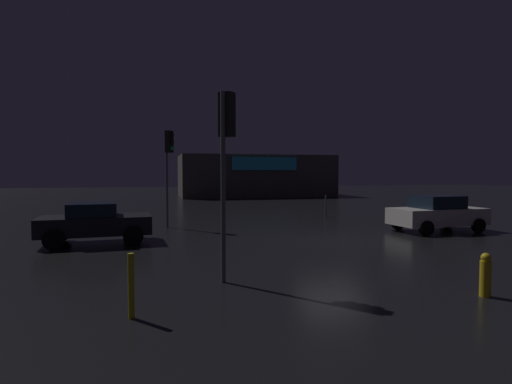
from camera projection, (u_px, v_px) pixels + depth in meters
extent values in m
plane|color=black|center=(331.00, 240.00, 15.28)|extent=(120.00, 120.00, 0.00)
cube|color=#4C4742|center=(255.00, 176.00, 44.49)|extent=(16.20, 8.12, 4.40)
cube|color=#33CCF2|center=(265.00, 164.00, 40.35)|extent=(6.64, 0.24, 1.29)
cylinder|color=#595B60|center=(167.00, 180.00, 18.63)|extent=(0.10, 0.10, 4.46)
cube|color=black|center=(169.00, 142.00, 18.48)|extent=(0.41, 0.41, 1.00)
sphere|color=black|center=(172.00, 135.00, 18.39)|extent=(0.20, 0.20, 0.20)
sphere|color=black|center=(172.00, 142.00, 18.41)|extent=(0.20, 0.20, 0.20)
sphere|color=#19D13F|center=(172.00, 148.00, 18.42)|extent=(0.20, 0.20, 0.20)
cylinder|color=#595B60|center=(223.00, 188.00, 9.28)|extent=(0.11, 0.11, 4.39)
cube|color=black|center=(227.00, 115.00, 9.33)|extent=(0.41, 0.41, 1.02)
sphere|color=red|center=(231.00, 102.00, 9.45)|extent=(0.20, 0.20, 0.20)
sphere|color=black|center=(231.00, 116.00, 9.47)|extent=(0.20, 0.20, 0.20)
sphere|color=black|center=(231.00, 129.00, 9.48)|extent=(0.20, 0.20, 0.20)
cube|color=black|center=(96.00, 225.00, 14.56)|extent=(3.94, 2.11, 0.64)
cube|color=black|center=(93.00, 209.00, 14.50)|extent=(1.75, 1.76, 0.48)
cylinder|color=black|center=(132.00, 229.00, 15.83)|extent=(0.70, 0.27, 0.69)
cylinder|color=black|center=(133.00, 236.00, 14.10)|extent=(0.70, 0.27, 0.69)
cylinder|color=black|center=(61.00, 232.00, 15.04)|extent=(0.70, 0.27, 0.69)
cylinder|color=black|center=(54.00, 240.00, 13.31)|extent=(0.70, 0.27, 0.69)
cube|color=silver|center=(437.00, 216.00, 17.64)|extent=(4.15, 2.07, 0.70)
cube|color=black|center=(437.00, 202.00, 17.59)|extent=(1.90, 1.75, 0.55)
cylinder|color=black|center=(426.00, 228.00, 16.39)|extent=(0.61, 0.26, 0.60)
cylinder|color=black|center=(398.00, 223.00, 18.12)|extent=(0.61, 0.26, 0.60)
cylinder|color=black|center=(478.00, 225.00, 17.19)|extent=(0.61, 0.26, 0.60)
cylinder|color=black|center=(446.00, 221.00, 18.92)|extent=(0.61, 0.26, 0.60)
cylinder|color=gold|center=(485.00, 279.00, 8.29)|extent=(0.22, 0.22, 0.74)
sphere|color=gold|center=(486.00, 258.00, 8.27)|extent=(0.20, 0.20, 0.20)
cylinder|color=#595B60|center=(326.00, 207.00, 22.64)|extent=(0.09, 0.09, 1.28)
cylinder|color=gold|center=(131.00, 286.00, 7.04)|extent=(0.11, 0.11, 1.15)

